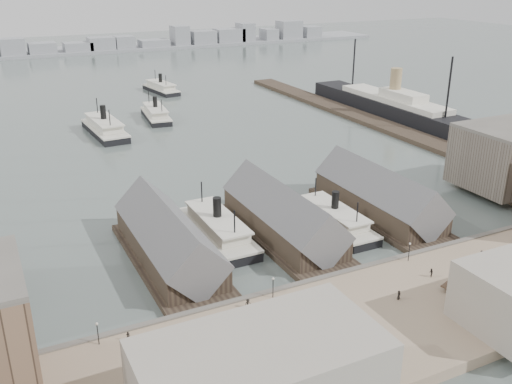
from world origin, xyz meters
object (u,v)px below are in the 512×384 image
horse_cart_center (295,333)px  horse_cart_right (457,286)px  horse_cart_left (173,369)px  ferry_docked_west (218,228)px  ocean_steamer (394,106)px

horse_cart_center → horse_cart_right: size_ratio=1.05×
horse_cart_center → horse_cart_left: bearing=83.1°
ferry_docked_west → horse_cart_left: (-23.99, -40.96, 0.40)m
ocean_steamer → horse_cart_center: (-109.35, -111.47, -1.28)m
ferry_docked_west → horse_cart_center: 41.60m
horse_cart_left → ferry_docked_west: bearing=-23.2°
ocean_steamer → horse_cart_right: ocean_steamer is taller
horse_cart_left → horse_cart_right: horse_cart_left is taller
horse_cart_center → ferry_docked_west: bearing=-11.7°
ocean_steamer → horse_cart_center: bearing=-134.4°
horse_cart_left → horse_cart_center: (19.64, -0.41, 0.06)m
ferry_docked_west → horse_cart_right: size_ratio=5.99×
ferry_docked_west → ocean_steamer: ocean_steamer is taller
ocean_steamer → horse_cart_right: (-76.37, -111.98, -1.36)m
ferry_docked_west → horse_cart_left: 47.47m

